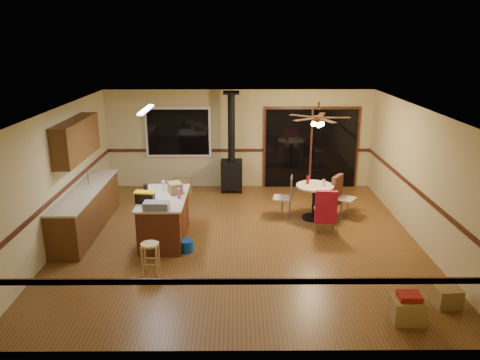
{
  "coord_description": "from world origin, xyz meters",
  "views": [
    {
      "loc": [
        -0.06,
        -8.64,
        3.9
      ],
      "look_at": [
        0.0,
        0.3,
        1.15
      ],
      "focal_mm": 35.0,
      "sensor_mm": 36.0,
      "label": 1
    }
  ],
  "objects_px": {
    "toolbox_black": "(145,198)",
    "blue_bucket": "(187,246)",
    "wood_stove": "(232,164)",
    "chair_right": "(338,191)",
    "chair_left": "(287,192)",
    "chair_near": "(326,207)",
    "box_corner_b": "(447,297)",
    "toolbox_grey": "(156,206)",
    "box_corner_a": "(408,310)",
    "bar_stool": "(151,258)",
    "dining_table": "(314,196)",
    "kitchen_island": "(165,218)",
    "box_under_window": "(181,187)"
  },
  "relations": [
    {
      "from": "toolbox_black",
      "to": "chair_left",
      "type": "bearing_deg",
      "value": 28.07
    },
    {
      "from": "kitchen_island",
      "to": "wood_stove",
      "type": "bearing_deg",
      "value": 66.91
    },
    {
      "from": "kitchen_island",
      "to": "box_corner_b",
      "type": "height_order",
      "value": "kitchen_island"
    },
    {
      "from": "dining_table",
      "to": "toolbox_grey",
      "type": "bearing_deg",
      "value": -150.64
    },
    {
      "from": "blue_bucket",
      "to": "toolbox_grey",
      "type": "bearing_deg",
      "value": -166.0
    },
    {
      "from": "toolbox_black",
      "to": "box_under_window",
      "type": "height_order",
      "value": "toolbox_black"
    },
    {
      "from": "chair_left",
      "to": "box_under_window",
      "type": "height_order",
      "value": "chair_left"
    },
    {
      "from": "chair_near",
      "to": "box_under_window",
      "type": "xyz_separation_m",
      "value": [
        -3.24,
        2.58,
        -0.4
      ]
    },
    {
      "from": "kitchen_island",
      "to": "dining_table",
      "type": "height_order",
      "value": "kitchen_island"
    },
    {
      "from": "chair_near",
      "to": "box_corner_a",
      "type": "height_order",
      "value": "chair_near"
    },
    {
      "from": "kitchen_island",
      "to": "bar_stool",
      "type": "xyz_separation_m",
      "value": [
        -0.04,
        -1.41,
        -0.17
      ]
    },
    {
      "from": "toolbox_grey",
      "to": "box_corner_b",
      "type": "bearing_deg",
      "value": -20.97
    },
    {
      "from": "wood_stove",
      "to": "chair_right",
      "type": "height_order",
      "value": "wood_stove"
    },
    {
      "from": "blue_bucket",
      "to": "box_corner_a",
      "type": "relative_size",
      "value": 0.58
    },
    {
      "from": "kitchen_island",
      "to": "box_under_window",
      "type": "distance_m",
      "value": 2.82
    },
    {
      "from": "chair_near",
      "to": "box_corner_a",
      "type": "bearing_deg",
      "value": -78.33
    },
    {
      "from": "chair_left",
      "to": "kitchen_island",
      "type": "bearing_deg",
      "value": -155.04
    },
    {
      "from": "chair_left",
      "to": "box_corner_b",
      "type": "bearing_deg",
      "value": -60.7
    },
    {
      "from": "chair_left",
      "to": "box_corner_b",
      "type": "relative_size",
      "value": 1.39
    },
    {
      "from": "dining_table",
      "to": "chair_left",
      "type": "bearing_deg",
      "value": 171.98
    },
    {
      "from": "toolbox_grey",
      "to": "toolbox_black",
      "type": "bearing_deg",
      "value": 126.99
    },
    {
      "from": "toolbox_black",
      "to": "blue_bucket",
      "type": "distance_m",
      "value": 1.2
    },
    {
      "from": "toolbox_black",
      "to": "chair_near",
      "type": "relative_size",
      "value": 0.49
    },
    {
      "from": "toolbox_grey",
      "to": "chair_left",
      "type": "height_order",
      "value": "toolbox_grey"
    },
    {
      "from": "wood_stove",
      "to": "toolbox_grey",
      "type": "relative_size",
      "value": 5.57
    },
    {
      "from": "dining_table",
      "to": "chair_right",
      "type": "height_order",
      "value": "chair_right"
    },
    {
      "from": "dining_table",
      "to": "bar_stool",
      "type": "bearing_deg",
      "value": -141.72
    },
    {
      "from": "dining_table",
      "to": "chair_near",
      "type": "height_order",
      "value": "chair_near"
    },
    {
      "from": "chair_near",
      "to": "chair_left",
      "type": "bearing_deg",
      "value": 125.21
    },
    {
      "from": "box_corner_a",
      "to": "chair_near",
      "type": "bearing_deg",
      "value": 101.67
    },
    {
      "from": "toolbox_black",
      "to": "chair_right",
      "type": "relative_size",
      "value": 0.49
    },
    {
      "from": "box_corner_b",
      "to": "dining_table",
      "type": "bearing_deg",
      "value": 112.14
    },
    {
      "from": "toolbox_grey",
      "to": "chair_near",
      "type": "distance_m",
      "value": 3.41
    },
    {
      "from": "box_corner_b",
      "to": "kitchen_island",
      "type": "bearing_deg",
      "value": 151.93
    },
    {
      "from": "box_corner_a",
      "to": "box_corner_b",
      "type": "relative_size",
      "value": 1.24
    },
    {
      "from": "toolbox_grey",
      "to": "box_corner_a",
      "type": "distance_m",
      "value": 4.52
    },
    {
      "from": "box_corner_a",
      "to": "bar_stool",
      "type": "bearing_deg",
      "value": 159.92
    },
    {
      "from": "toolbox_black",
      "to": "box_corner_b",
      "type": "xyz_separation_m",
      "value": [
        4.89,
        -2.12,
        -0.84
      ]
    },
    {
      "from": "chair_left",
      "to": "box_under_window",
      "type": "xyz_separation_m",
      "value": [
        -2.56,
        1.62,
        -0.39
      ]
    },
    {
      "from": "wood_stove",
      "to": "box_corner_b",
      "type": "height_order",
      "value": "wood_stove"
    },
    {
      "from": "box_corner_a",
      "to": "toolbox_black",
      "type": "bearing_deg",
      "value": 148.89
    },
    {
      "from": "toolbox_black",
      "to": "bar_stool",
      "type": "relative_size",
      "value": 0.62
    },
    {
      "from": "chair_left",
      "to": "chair_near",
      "type": "distance_m",
      "value": 1.18
    },
    {
      "from": "chair_left",
      "to": "wood_stove",
      "type": "bearing_deg",
      "value": 124.03
    },
    {
      "from": "kitchen_island",
      "to": "bar_stool",
      "type": "height_order",
      "value": "kitchen_island"
    },
    {
      "from": "box_under_window",
      "to": "chair_near",
      "type": "bearing_deg",
      "value": -38.58
    },
    {
      "from": "wood_stove",
      "to": "bar_stool",
      "type": "height_order",
      "value": "wood_stove"
    },
    {
      "from": "box_under_window",
      "to": "box_corner_a",
      "type": "bearing_deg",
      "value": -55.57
    },
    {
      "from": "chair_right",
      "to": "box_under_window",
      "type": "relative_size",
      "value": 1.43
    },
    {
      "from": "wood_stove",
      "to": "blue_bucket",
      "type": "xyz_separation_m",
      "value": [
        -0.82,
        -3.6,
        -0.62
      ]
    }
  ]
}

